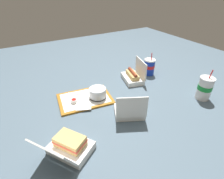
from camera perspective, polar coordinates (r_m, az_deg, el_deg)
name	(u,v)px	position (r m, az deg, el deg)	size (l,w,h in m)	color
ground_plane	(118,94)	(1.32, 1.92, -1.56)	(3.20, 3.20, 0.00)	#4C6070
food_tray	(85,99)	(1.27, -8.81, -2.99)	(0.40, 0.31, 0.01)	#A56619
cake_container	(98,93)	(1.25, -4.69, -1.15)	(0.12, 0.12, 0.07)	black
ketchup_cup	(74,101)	(1.23, -12.29, -3.61)	(0.04, 0.04, 0.02)	white
napkin_stack	(84,105)	(1.19, -9.27, -5.17)	(0.10, 0.10, 0.00)	white
plastic_fork	(75,94)	(1.32, -11.93, -1.36)	(0.11, 0.01, 0.01)	white
clamshell_hotdog_center	(130,110)	(1.10, 5.76, -6.67)	(0.23, 0.21, 0.18)	white
clamshell_sandwich_corner	(69,146)	(0.92, -13.90, -17.49)	(0.30, 0.29, 0.17)	white
clamshell_hotdog_front	(133,76)	(1.49, 6.98, 4.35)	(0.19, 0.24, 0.18)	white
soda_cup_right	(149,67)	(1.61, 12.05, 7.30)	(0.10, 0.10, 0.20)	#1938B7
soda_cup_front	(205,88)	(1.39, 28.03, 0.44)	(0.10, 0.10, 0.23)	white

